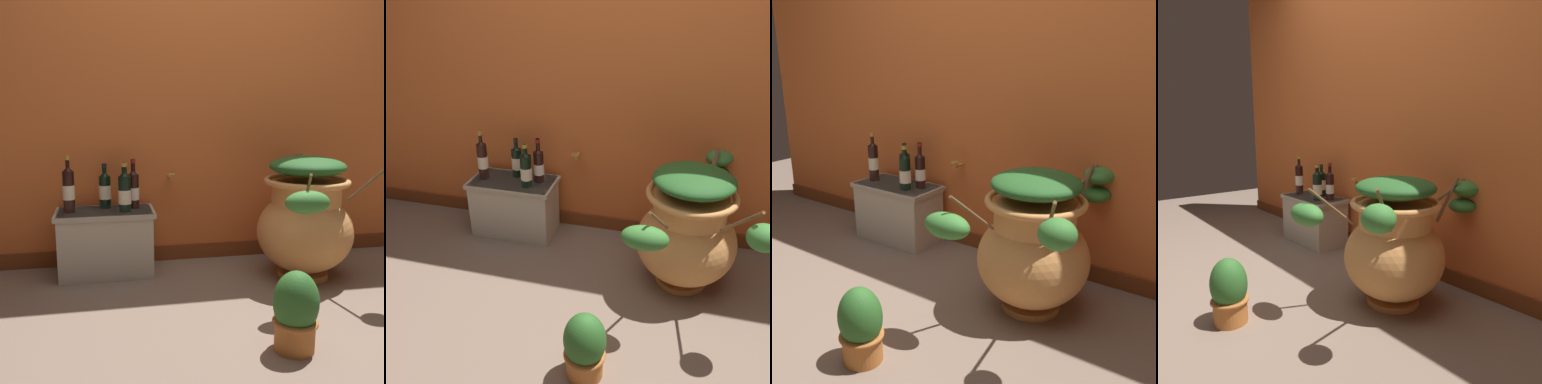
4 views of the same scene
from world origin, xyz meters
The scene contains 9 objects.
ground_plane centered at (0.00, 0.00, 0.00)m, with size 7.00×7.00×0.00m, color #7A6656.
back_wall centered at (0.00, 1.20, 1.29)m, with size 4.40×0.33×2.60m.
terracotta_urn centered at (0.53, 0.63, 0.38)m, with size 0.72×1.14×0.79m.
stone_ledge centered at (-0.68, 0.90, 0.22)m, with size 0.61×0.33×0.41m.
wine_bottle_left centered at (-0.50, 0.94, 0.54)m, with size 0.07×0.07×0.31m.
wine_bottle_middle centered at (-0.56, 0.86, 0.54)m, with size 0.08×0.08×0.30m.
wine_bottle_right centered at (-0.89, 0.89, 0.56)m, with size 0.07×0.07×0.35m.
wine_bottle_back centered at (-0.68, 0.99, 0.53)m, with size 0.08×0.08×0.28m.
potted_shrub centered at (0.11, -0.19, 0.17)m, with size 0.20×0.20×0.36m.
Camera 1 is at (-0.68, -1.91, 1.04)m, focal length 42.68 mm.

